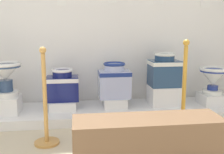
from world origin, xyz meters
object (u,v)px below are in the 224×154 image
object	(u,v)px
plinth_block_squat_floral	(163,95)
info_placard_second	(61,1)
plinth_block_slender_white	(212,99)
stanchion_post_near_right	(183,111)
antique_toilet_central_ornate	(114,80)
plinth_block_tall_cobalt	(63,104)
stanchion_post_near_left	(46,115)
plinth_block_central_ornate	(114,101)
antique_toilet_squat_floral	(164,70)
antique_toilet_slender_white	(213,77)
antique_toilet_rightmost	(5,74)
antique_toilet_tall_cobalt	(63,85)
info_placard_fifth	(205,2)
plinth_block_rightmost	(7,105)
museum_bench	(148,142)

from	to	relation	value
plinth_block_squat_floral	info_placard_second	bearing A→B (deg)	166.15
plinth_block_slender_white	stanchion_post_near_right	size ratio (longest dim) A/B	0.33
antique_toilet_central_ornate	plinth_block_squat_floral	bearing A→B (deg)	-0.61
plinth_block_tall_cobalt	stanchion_post_near_left	bearing A→B (deg)	-98.82
plinth_block_central_ornate	stanchion_post_near_left	distance (m)	1.15
plinth_block_slender_white	stanchion_post_near_right	world-z (taller)	stanchion_post_near_right
antique_toilet_squat_floral	plinth_block_slender_white	world-z (taller)	antique_toilet_squat_floral
plinth_block_slender_white	antique_toilet_slender_white	world-z (taller)	antique_toilet_slender_white
antique_toilet_rightmost	plinth_block_slender_white	distance (m)	2.62
info_placard_second	stanchion_post_near_left	size ratio (longest dim) A/B	0.14
antique_toilet_tall_cobalt	info_placard_second	world-z (taller)	info_placard_second
plinth_block_slender_white	plinth_block_squat_floral	bearing A→B (deg)	172.58
antique_toilet_central_ornate	info_placard_fifth	distance (m)	1.68
antique_toilet_tall_cobalt	info_placard_fifth	xyz separation A→B (m)	(1.96, 0.34, 1.04)
plinth_block_rightmost	antique_toilet_central_ornate	size ratio (longest dim) A/B	0.72
plinth_block_central_ornate	stanchion_post_near_right	xyz separation A→B (m)	(0.58, -0.86, 0.11)
antique_toilet_rightmost	antique_toilet_tall_cobalt	world-z (taller)	antique_toilet_rightmost
info_placard_fifth	plinth_block_central_ornate	bearing A→B (deg)	-166.57
plinth_block_central_ornate	antique_toilet_squat_floral	size ratio (longest dim) A/B	0.86
antique_toilet_rightmost	stanchion_post_near_right	bearing A→B (deg)	-20.93
antique_toilet_rightmost	stanchion_post_near_left	size ratio (longest dim) A/B	0.43
stanchion_post_near_right	museum_bench	size ratio (longest dim) A/B	0.83
info_placard_second	plinth_block_rightmost	bearing A→B (deg)	-144.94
plinth_block_central_ornate	stanchion_post_near_right	bearing A→B (deg)	-55.99
antique_toilet_tall_cobalt	antique_toilet_squat_floral	bearing A→B (deg)	0.77
antique_toilet_tall_cobalt	stanchion_post_near_right	world-z (taller)	stanchion_post_near_right
stanchion_post_near_left	museum_bench	bearing A→B (deg)	-31.41
plinth_block_central_ornate	antique_toilet_central_ornate	xyz separation A→B (m)	(0.00, 0.00, 0.28)
antique_toilet_squat_floral	antique_toilet_slender_white	distance (m)	0.65
plinth_block_slender_white	stanchion_post_near_right	distance (m)	1.05
antique_toilet_slender_white	info_placard_fifth	world-z (taller)	info_placard_fifth
plinth_block_rightmost	antique_toilet_squat_floral	xyz separation A→B (m)	(1.95, 0.13, 0.36)
plinth_block_slender_white	antique_toilet_slender_white	bearing A→B (deg)	45.00
antique_toilet_central_ornate	info_placard_second	xyz separation A→B (m)	(-0.65, 0.31, 1.00)
stanchion_post_near_left	museum_bench	size ratio (longest dim) A/B	0.78
info_placard_second	stanchion_post_near_right	world-z (taller)	info_placard_second
antique_toilet_central_ornate	museum_bench	distance (m)	1.38
plinth_block_tall_cobalt	plinth_block_squat_floral	bearing A→B (deg)	0.77
antique_toilet_tall_cobalt	plinth_block_tall_cobalt	bearing A→B (deg)	-90.00
stanchion_post_near_left	stanchion_post_near_right	bearing A→B (deg)	-0.98
plinth_block_rightmost	info_placard_second	world-z (taller)	info_placard_second
plinth_block_rightmost	info_placard_fifth	size ratio (longest dim) A/B	2.18
antique_toilet_slender_white	plinth_block_tall_cobalt	bearing A→B (deg)	178.06
plinth_block_tall_cobalt	antique_toilet_slender_white	distance (m)	1.97
antique_toilet_tall_cobalt	stanchion_post_near_left	xyz separation A→B (m)	(-0.13, -0.81, -0.12)
plinth_block_rightmost	antique_toilet_rightmost	bearing A→B (deg)	0.00
antique_toilet_central_ornate	plinth_block_squat_floral	world-z (taller)	antique_toilet_central_ornate
antique_toilet_central_ornate	museum_bench	world-z (taller)	antique_toilet_central_ornate
antique_toilet_squat_floral	info_placard_second	world-z (taller)	info_placard_second
antique_toilet_rightmost	info_placard_fifth	world-z (taller)	info_placard_fifth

